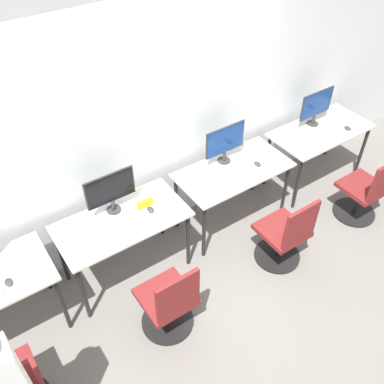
{
  "coord_description": "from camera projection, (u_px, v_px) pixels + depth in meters",
  "views": [
    {
      "loc": [
        -1.65,
        -2.3,
        3.54
      ],
      "look_at": [
        0.0,
        0.12,
        0.89
      ],
      "focal_mm": 40.0,
      "sensor_mm": 36.0,
      "label": 1
    }
  ],
  "objects": [
    {
      "name": "ground_plane",
      "position": [
        199.0,
        262.0,
        4.48
      ],
      "size": [
        20.0,
        20.0,
        0.0
      ],
      "primitive_type": "plane",
      "color": "slate"
    },
    {
      "name": "wall_back",
      "position": [
        155.0,
        115.0,
        3.99
      ],
      "size": [
        12.0,
        0.05,
        2.8
      ],
      "color": "silver",
      "rests_on": "ground_plane"
    },
    {
      "name": "mouse_far_left",
      "position": [
        9.0,
        282.0,
        3.37
      ],
      "size": [
        0.06,
        0.09,
        0.03
      ],
      "color": "#333333",
      "rests_on": "desk_far_left"
    },
    {
      "name": "desk_left",
      "position": [
        123.0,
        226.0,
        3.95
      ],
      "size": [
        1.21,
        0.62,
        0.74
      ],
      "color": "silver",
      "rests_on": "ground_plane"
    },
    {
      "name": "monitor_left",
      "position": [
        111.0,
        190.0,
        3.82
      ],
      "size": [
        0.48,
        0.14,
        0.43
      ],
      "color": "#2D2D2D",
      "rests_on": "desk_left"
    },
    {
      "name": "keyboard_left",
      "position": [
        125.0,
        224.0,
        3.85
      ],
      "size": [
        0.38,
        0.14,
        0.02
      ],
      "color": "silver",
      "rests_on": "desk_left"
    },
    {
      "name": "mouse_left",
      "position": [
        150.0,
        209.0,
        3.97
      ],
      "size": [
        0.06,
        0.09,
        0.03
      ],
      "color": "#333333",
      "rests_on": "desk_left"
    },
    {
      "name": "office_chair_left",
      "position": [
        169.0,
        305.0,
        3.68
      ],
      "size": [
        0.48,
        0.48,
        0.87
      ],
      "color": "black",
      "rests_on": "ground_plane"
    },
    {
      "name": "desk_right",
      "position": [
        233.0,
        176.0,
        4.5
      ],
      "size": [
        1.21,
        0.62,
        0.74
      ],
      "color": "silver",
      "rests_on": "ground_plane"
    },
    {
      "name": "monitor_right",
      "position": [
        225.0,
        142.0,
        4.37
      ],
      "size": [
        0.48,
        0.14,
        0.43
      ],
      "color": "#2D2D2D",
      "rests_on": "desk_right"
    },
    {
      "name": "keyboard_right",
      "position": [
        239.0,
        173.0,
        4.38
      ],
      "size": [
        0.38,
        0.14,
        0.02
      ],
      "color": "silver",
      "rests_on": "desk_right"
    },
    {
      "name": "mouse_right",
      "position": [
        257.0,
        164.0,
        4.48
      ],
      "size": [
        0.06,
        0.09,
        0.03
      ],
      "color": "#333333",
      "rests_on": "desk_right"
    },
    {
      "name": "office_chair_right",
      "position": [
        285.0,
        237.0,
        4.26
      ],
      "size": [
        0.48,
        0.48,
        0.87
      ],
      "color": "black",
      "rests_on": "ground_plane"
    },
    {
      "name": "desk_far_right",
      "position": [
        320.0,
        136.0,
        5.04
      ],
      "size": [
        1.21,
        0.62,
        0.74
      ],
      "color": "silver",
      "rests_on": "ground_plane"
    },
    {
      "name": "monitor_far_right",
      "position": [
        316.0,
        106.0,
        4.9
      ],
      "size": [
        0.48,
        0.14,
        0.43
      ],
      "color": "#2D2D2D",
      "rests_on": "desk_far_right"
    },
    {
      "name": "keyboard_far_right",
      "position": [
        332.0,
        135.0,
        4.88
      ],
      "size": [
        0.38,
        0.14,
        0.02
      ],
      "color": "silver",
      "rests_on": "desk_far_right"
    },
    {
      "name": "mouse_far_right",
      "position": [
        348.0,
        128.0,
        4.98
      ],
      "size": [
        0.06,
        0.09,
        0.03
      ],
      "color": "#333333",
      "rests_on": "desk_far_right"
    },
    {
      "name": "office_chair_far_right",
      "position": [
        365.0,
        193.0,
        4.74
      ],
      "size": [
        0.48,
        0.48,
        0.87
      ],
      "color": "black",
      "rests_on": "ground_plane"
    },
    {
      "name": "placard_left",
      "position": [
        145.0,
        203.0,
        4.0
      ],
      "size": [
        0.16,
        0.03,
        0.08
      ],
      "color": "yellow",
      "rests_on": "desk_left"
    }
  ]
}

